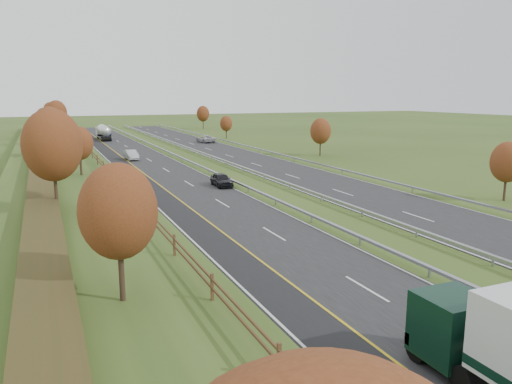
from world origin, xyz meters
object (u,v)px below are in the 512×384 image
car_dark_near (222,180)px  car_small_far (105,133)px  car_silver_mid (131,155)px  car_oncoming (206,139)px  road_tanker (103,132)px

car_dark_near → car_small_far: (-3.90, 79.29, 0.05)m
car_silver_mid → car_oncoming: car_oncoming is taller
car_small_far → car_oncoming: bearing=-59.8°
car_dark_near → car_small_far: size_ratio=0.80×
car_dark_near → car_silver_mid: 29.12m
road_tanker → car_silver_mid: size_ratio=2.33×
car_oncoming → road_tanker: bearing=-45.0°
road_tanker → car_dark_near: bearing=-85.5°
road_tanker → car_silver_mid: 40.22m
car_small_far → road_tanker: bearing=-102.8°
car_silver_mid → car_small_far: (1.79, 50.74, 0.02)m
road_tanker → car_silver_mid: bearing=-90.3°
road_tanker → car_dark_near: 68.98m
road_tanker → car_dark_near: road_tanker is taller
car_dark_near → car_oncoming: car_oncoming is taller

